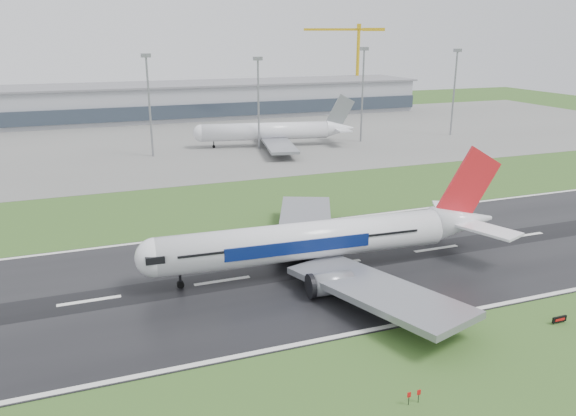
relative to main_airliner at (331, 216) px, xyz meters
name	(u,v)px	position (x,y,z in m)	size (l,w,h in m)	color
ground	(337,264)	(1.99, 1.43, -9.28)	(520.00, 520.00, 0.00)	#2E521E
runway	(337,264)	(1.99, 1.43, -9.23)	(400.00, 45.00, 0.10)	black
apron	(194,140)	(1.99, 126.43, -9.24)	(400.00, 130.00, 0.08)	slate
terminal	(168,102)	(1.99, 186.43, -1.78)	(240.00, 36.00, 15.00)	gray
main_airliner	(331,216)	(0.00, 0.00, 0.00)	(62.16, 59.20, 18.35)	white
parked_airliner	(272,122)	(25.23, 104.37, -0.79)	(57.38, 53.42, 16.82)	silver
tower_crane	(358,65)	(107.45, 201.43, 12.18)	(43.35, 2.36, 42.91)	gold
runway_sign	(559,320)	(21.69, -27.50, -8.76)	(2.30, 0.26, 1.04)	black
floodmast_2	(150,108)	(-16.11, 101.43, 6.08)	(0.64, 0.64, 30.72)	gray
floodmast_3	(259,106)	(19.55, 101.43, 5.37)	(0.64, 0.64, 29.29)	gray
floodmast_4	(362,97)	(58.39, 101.43, 6.76)	(0.64, 0.64, 32.06)	gray
floodmast_5	(454,94)	(97.35, 101.43, 6.31)	(0.64, 0.64, 31.17)	gray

